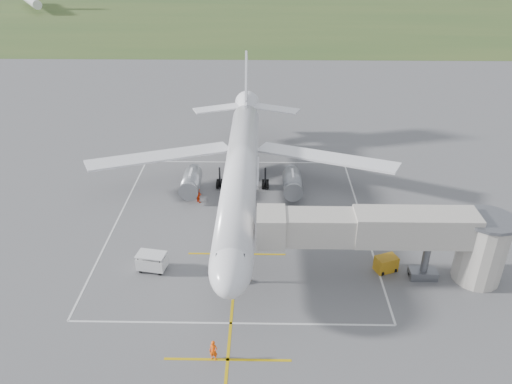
{
  "coord_description": "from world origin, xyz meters",
  "views": [
    {
      "loc": [
        2.72,
        -51.77,
        30.28
      ],
      "look_at": [
        1.86,
        -4.0,
        4.0
      ],
      "focal_mm": 35.0,
      "sensor_mm": 36.0,
      "label": 1
    }
  ],
  "objects_px": {
    "airliner": "(241,169)",
    "gpu_unit": "(386,264)",
    "ramp_worker_wing": "(198,195)",
    "baggage_cart": "(152,262)",
    "ramp_worker_nose": "(213,351)",
    "jet_bridge": "(405,236)"
  },
  "relations": [
    {
      "from": "jet_bridge",
      "to": "ramp_worker_nose",
      "type": "xyz_separation_m",
      "value": [
        -16.8,
        -10.45,
        -3.84
      ]
    },
    {
      "from": "jet_bridge",
      "to": "ramp_worker_nose",
      "type": "distance_m",
      "value": 20.15
    },
    {
      "from": "gpu_unit",
      "to": "ramp_worker_nose",
      "type": "xyz_separation_m",
      "value": [
        -15.76,
        -11.54,
        0.14
      ]
    },
    {
      "from": "airliner",
      "to": "gpu_unit",
      "type": "distance_m",
      "value": 20.06
    },
    {
      "from": "airliner",
      "to": "ramp_worker_nose",
      "type": "height_order",
      "value": "airliner"
    },
    {
      "from": "airliner",
      "to": "ramp_worker_wing",
      "type": "distance_m",
      "value": 6.26
    },
    {
      "from": "jet_bridge",
      "to": "gpu_unit",
      "type": "xyz_separation_m",
      "value": [
        -1.03,
        1.08,
        -3.98
      ]
    },
    {
      "from": "gpu_unit",
      "to": "baggage_cart",
      "type": "bearing_deg",
      "value": 159.8
    },
    {
      "from": "jet_bridge",
      "to": "ramp_worker_wing",
      "type": "height_order",
      "value": "jet_bridge"
    },
    {
      "from": "airliner",
      "to": "gpu_unit",
      "type": "relative_size",
      "value": 19.4
    },
    {
      "from": "airliner",
      "to": "jet_bridge",
      "type": "xyz_separation_m",
      "value": [
        15.72,
        -14.25,
        0.35
      ]
    },
    {
      "from": "ramp_worker_nose",
      "to": "ramp_worker_wing",
      "type": "height_order",
      "value": "ramp_worker_nose"
    },
    {
      "from": "ramp_worker_nose",
      "to": "jet_bridge",
      "type": "bearing_deg",
      "value": 44.57
    },
    {
      "from": "baggage_cart",
      "to": "airliner",
      "type": "bearing_deg",
      "value": 68.96
    },
    {
      "from": "gpu_unit",
      "to": "ramp_worker_wing",
      "type": "height_order",
      "value": "ramp_worker_wing"
    },
    {
      "from": "airliner",
      "to": "ramp_worker_wing",
      "type": "relative_size",
      "value": 26.12
    },
    {
      "from": "gpu_unit",
      "to": "ramp_worker_wing",
      "type": "bearing_deg",
      "value": 125.33
    },
    {
      "from": "baggage_cart",
      "to": "ramp_worker_wing",
      "type": "relative_size",
      "value": 1.67
    },
    {
      "from": "airliner",
      "to": "ramp_worker_nose",
      "type": "relative_size",
      "value": 25.86
    },
    {
      "from": "jet_bridge",
      "to": "ramp_worker_wing",
      "type": "relative_size",
      "value": 13.07
    },
    {
      "from": "jet_bridge",
      "to": "gpu_unit",
      "type": "height_order",
      "value": "jet_bridge"
    },
    {
      "from": "gpu_unit",
      "to": "ramp_worker_wing",
      "type": "relative_size",
      "value": 1.35
    }
  ]
}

